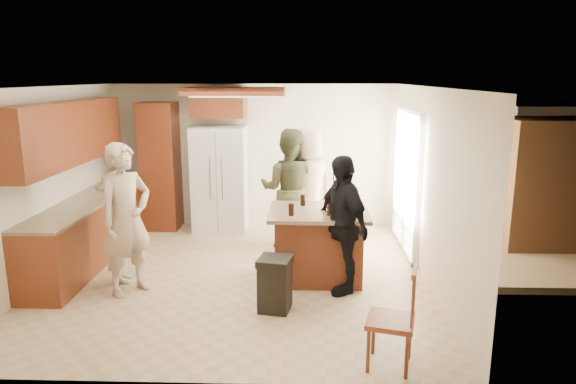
{
  "coord_description": "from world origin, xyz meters",
  "views": [
    {
      "loc": [
        0.9,
        -6.5,
        2.64
      ],
      "look_at": [
        0.69,
        0.04,
        1.15
      ],
      "focal_mm": 32.0,
      "sensor_mm": 36.0,
      "label": 1
    }
  ],
  "objects_px": {
    "refrigerator": "(220,179)",
    "trash_bin": "(275,284)",
    "person_front_left": "(126,219)",
    "spindle_chair": "(393,321)",
    "person_behind_right": "(307,187)",
    "person_side_right": "(342,224)",
    "person_behind_left": "(289,189)",
    "kitchen_island": "(318,244)",
    "person_counter": "(121,227)"
  },
  "relations": [
    {
      "from": "kitchen_island",
      "to": "spindle_chair",
      "type": "xyz_separation_m",
      "value": [
        0.63,
        -2.12,
        -0.02
      ]
    },
    {
      "from": "refrigerator",
      "to": "person_side_right",
      "type": "bearing_deg",
      "value": -53.27
    },
    {
      "from": "kitchen_island",
      "to": "trash_bin",
      "type": "relative_size",
      "value": 2.03
    },
    {
      "from": "refrigerator",
      "to": "person_behind_right",
      "type": "bearing_deg",
      "value": -28.03
    },
    {
      "from": "person_counter",
      "to": "refrigerator",
      "type": "bearing_deg",
      "value": -32.31
    },
    {
      "from": "kitchen_island",
      "to": "trash_bin",
      "type": "xyz_separation_m",
      "value": [
        -0.51,
        -0.97,
        -0.16
      ]
    },
    {
      "from": "person_front_left",
      "to": "trash_bin",
      "type": "bearing_deg",
      "value": -66.62
    },
    {
      "from": "person_behind_right",
      "to": "kitchen_island",
      "type": "relative_size",
      "value": 1.47
    },
    {
      "from": "person_behind_right",
      "to": "person_side_right",
      "type": "distance_m",
      "value": 1.81
    },
    {
      "from": "person_side_right",
      "to": "person_behind_right",
      "type": "bearing_deg",
      "value": 164.82
    },
    {
      "from": "person_behind_right",
      "to": "person_behind_left",
      "type": "bearing_deg",
      "value": -5.85
    },
    {
      "from": "refrigerator",
      "to": "spindle_chair",
      "type": "height_order",
      "value": "refrigerator"
    },
    {
      "from": "person_front_left",
      "to": "spindle_chair",
      "type": "distance_m",
      "value": 3.41
    },
    {
      "from": "spindle_chair",
      "to": "person_counter",
      "type": "bearing_deg",
      "value": 148.74
    },
    {
      "from": "refrigerator",
      "to": "trash_bin",
      "type": "xyz_separation_m",
      "value": [
        1.12,
        -3.15,
        -0.58
      ]
    },
    {
      "from": "person_behind_right",
      "to": "trash_bin",
      "type": "bearing_deg",
      "value": 47.36
    },
    {
      "from": "person_behind_left",
      "to": "kitchen_island",
      "type": "distance_m",
      "value": 1.38
    },
    {
      "from": "kitchen_island",
      "to": "spindle_chair",
      "type": "relative_size",
      "value": 1.29
    },
    {
      "from": "person_front_left",
      "to": "refrigerator",
      "type": "height_order",
      "value": "person_front_left"
    },
    {
      "from": "person_behind_right",
      "to": "person_counter",
      "type": "height_order",
      "value": "person_behind_right"
    },
    {
      "from": "person_front_left",
      "to": "kitchen_island",
      "type": "height_order",
      "value": "person_front_left"
    },
    {
      "from": "person_front_left",
      "to": "spindle_chair",
      "type": "xyz_separation_m",
      "value": [
        2.97,
        -1.6,
        -0.48
      ]
    },
    {
      "from": "person_front_left",
      "to": "person_side_right",
      "type": "relative_size",
      "value": 1.09
    },
    {
      "from": "person_front_left",
      "to": "person_behind_right",
      "type": "relative_size",
      "value": 1.0
    },
    {
      "from": "person_front_left",
      "to": "refrigerator",
      "type": "distance_m",
      "value": 2.79
    },
    {
      "from": "kitchen_island",
      "to": "person_counter",
      "type": "bearing_deg",
      "value": -175.67
    },
    {
      "from": "person_front_left",
      "to": "person_counter",
      "type": "height_order",
      "value": "person_front_left"
    },
    {
      "from": "person_counter",
      "to": "person_behind_right",
      "type": "bearing_deg",
      "value": -68.24
    },
    {
      "from": "person_counter",
      "to": "kitchen_island",
      "type": "relative_size",
      "value": 1.15
    },
    {
      "from": "person_front_left",
      "to": "person_behind_right",
      "type": "xyz_separation_m",
      "value": [
        2.21,
        1.9,
        0.0
      ]
    },
    {
      "from": "person_behind_left",
      "to": "spindle_chair",
      "type": "height_order",
      "value": "person_behind_left"
    },
    {
      "from": "spindle_chair",
      "to": "person_side_right",
      "type": "bearing_deg",
      "value": 101.57
    },
    {
      "from": "person_counter",
      "to": "spindle_chair",
      "type": "distance_m",
      "value": 3.72
    },
    {
      "from": "kitchen_island",
      "to": "spindle_chair",
      "type": "bearing_deg",
      "value": -73.48
    },
    {
      "from": "person_front_left",
      "to": "person_side_right",
      "type": "bearing_deg",
      "value": -49.69
    },
    {
      "from": "person_behind_left",
      "to": "person_side_right",
      "type": "height_order",
      "value": "person_behind_left"
    },
    {
      "from": "person_behind_left",
      "to": "person_behind_right",
      "type": "xyz_separation_m",
      "value": [
        0.28,
        0.15,
        0.01
      ]
    },
    {
      "from": "person_behind_left",
      "to": "person_counter",
      "type": "xyz_separation_m",
      "value": [
        -2.12,
        -1.42,
        -0.2
      ]
    },
    {
      "from": "person_behind_left",
      "to": "person_side_right",
      "type": "bearing_deg",
      "value": 122.75
    },
    {
      "from": "person_front_left",
      "to": "person_behind_left",
      "type": "bearing_deg",
      "value": -10.4
    },
    {
      "from": "person_counter",
      "to": "trash_bin",
      "type": "height_order",
      "value": "person_counter"
    },
    {
      "from": "person_behind_right",
      "to": "person_side_right",
      "type": "height_order",
      "value": "person_behind_right"
    },
    {
      "from": "person_side_right",
      "to": "spindle_chair",
      "type": "distance_m",
      "value": 1.82
    },
    {
      "from": "person_counter",
      "to": "spindle_chair",
      "type": "bearing_deg",
      "value": -132.65
    },
    {
      "from": "refrigerator",
      "to": "kitchen_island",
      "type": "bearing_deg",
      "value": -53.05
    },
    {
      "from": "person_counter",
      "to": "kitchen_island",
      "type": "xyz_separation_m",
      "value": [
        2.54,
        0.19,
        -0.26
      ]
    },
    {
      "from": "refrigerator",
      "to": "kitchen_island",
      "type": "height_order",
      "value": "refrigerator"
    },
    {
      "from": "person_side_right",
      "to": "trash_bin",
      "type": "xyz_separation_m",
      "value": [
        -0.79,
        -0.59,
        -0.54
      ]
    },
    {
      "from": "kitchen_island",
      "to": "person_behind_right",
      "type": "bearing_deg",
      "value": 95.7
    },
    {
      "from": "person_behind_left",
      "to": "refrigerator",
      "type": "height_order",
      "value": "person_behind_left"
    }
  ]
}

